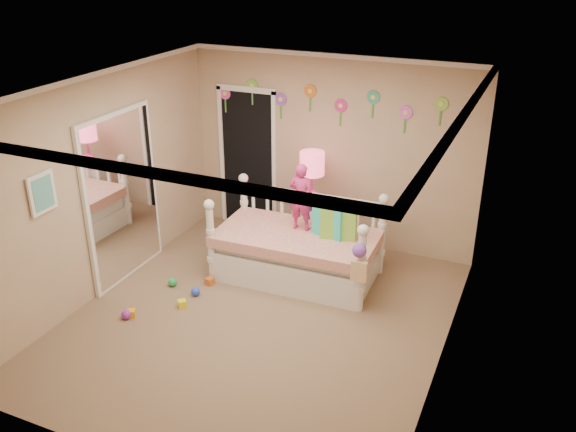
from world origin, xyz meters
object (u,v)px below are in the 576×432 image
at_px(daybed, 297,237).
at_px(nightstand, 311,227).
at_px(child, 301,197).
at_px(table_lamp, 312,170).

xyz_separation_m(daybed, nightstand, (-0.10, 0.72, -0.19)).
distance_m(child, nightstand, 0.91).
xyz_separation_m(daybed, table_lamp, (-0.10, 0.72, 0.63)).
xyz_separation_m(child, table_lamp, (-0.10, 0.59, 0.14)).
relative_size(daybed, nightstand, 2.87).
relative_size(child, nightstand, 1.23).
height_order(daybed, child, child).
bearing_deg(daybed, nightstand, 96.10).
distance_m(child, table_lamp, 0.62).
bearing_deg(nightstand, table_lamp, -172.89).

